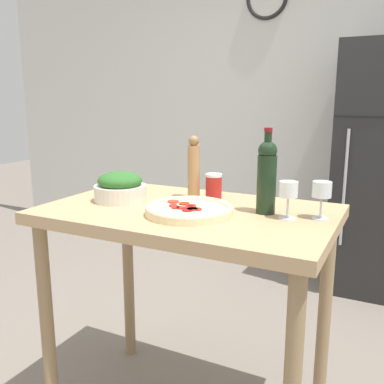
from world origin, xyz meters
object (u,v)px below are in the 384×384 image
object	(u,v)px
wine_glass_far	(322,191)
pepper_mill	(194,168)
homemade_pizza	(189,210)
wine_glass_near	(288,192)
salt_canister	(214,187)
wine_bottle	(267,175)
salad_bowl	(120,187)

from	to	relation	value
wine_glass_far	pepper_mill	size ratio (longest dim) A/B	0.50
pepper_mill	homemade_pizza	bearing A→B (deg)	-67.37
pepper_mill	homemade_pizza	world-z (taller)	pepper_mill
wine_glass_near	salt_canister	bearing A→B (deg)	156.44
wine_glass_near	wine_bottle	bearing A→B (deg)	156.12
homemade_pizza	wine_glass_near	bearing A→B (deg)	17.38
wine_bottle	homemade_pizza	xyz separation A→B (m)	(-0.25, -0.15, -0.13)
wine_bottle	wine_glass_far	size ratio (longest dim) A/B	2.35
wine_glass_near	homemade_pizza	size ratio (longest dim) A/B	0.42
wine_glass_far	homemade_pizza	xyz separation A→B (m)	(-0.45, -0.16, -0.08)
wine_glass_far	homemade_pizza	distance (m)	0.49
wine_bottle	pepper_mill	xyz separation A→B (m)	(-0.36, 0.10, -0.01)
wine_glass_near	pepper_mill	distance (m)	0.48
wine_bottle	salad_bowl	world-z (taller)	wine_bottle
wine_bottle	wine_glass_far	bearing A→B (deg)	2.77
salad_bowl	salt_canister	distance (m)	0.40
wine_bottle	salad_bowl	size ratio (longest dim) A/B	1.46
wine_glass_far	salad_bowl	size ratio (longest dim) A/B	0.62
wine_glass_far	homemade_pizza	bearing A→B (deg)	-160.59
wine_glass_near	pepper_mill	size ratio (longest dim) A/B	0.50
wine_glass_far	pepper_mill	bearing A→B (deg)	170.54
salad_bowl	homemade_pizza	size ratio (longest dim) A/B	0.67
homemade_pizza	pepper_mill	bearing A→B (deg)	112.63
wine_bottle	wine_glass_far	world-z (taller)	wine_bottle
homemade_pizza	salt_canister	bearing A→B (deg)	93.39
wine_glass_far	homemade_pizza	world-z (taller)	wine_glass_far
salt_canister	pepper_mill	bearing A→B (deg)	-171.95
wine_bottle	wine_glass_far	distance (m)	0.21
homemade_pizza	wine_glass_far	bearing A→B (deg)	19.41
wine_glass_far	salad_bowl	xyz separation A→B (m)	(-0.82, -0.09, -0.04)
wine_bottle	homemade_pizza	bearing A→B (deg)	-149.13
wine_glass_near	homemade_pizza	bearing A→B (deg)	-162.62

